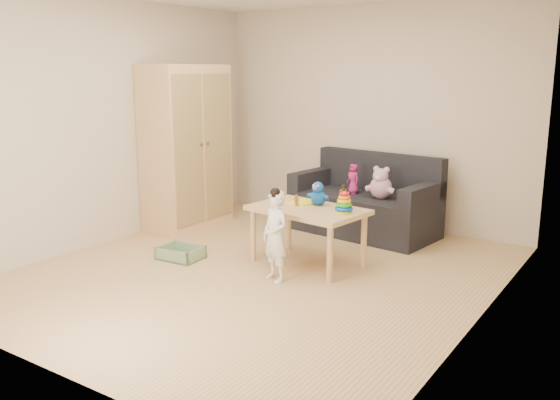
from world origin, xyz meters
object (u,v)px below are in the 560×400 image
Objects in this scene: wardrobe at (186,147)px; play_table at (307,236)px; sofa at (363,214)px; toddler at (275,237)px.

play_table is at bearing -13.35° from wardrobe.
wardrobe is 2.13m from play_table.
sofa is 1.31m from play_table.
toddler is (-0.00, -0.55, 0.12)m from play_table.
wardrobe is 2.28m from toddler.
sofa is at bearing 91.74° from play_table.
play_table is at bearing -81.32° from sofa.
sofa is 2.03× the size of toddler.
sofa is at bearing 23.67° from wardrobe.
wardrobe is 2.22m from sofa.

